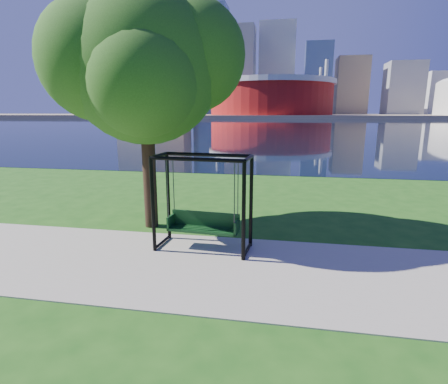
# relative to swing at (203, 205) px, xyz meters

# --- Properties ---
(ground) EXTENTS (900.00, 900.00, 0.00)m
(ground) POSITION_rel_swing_xyz_m (0.58, -0.63, -1.20)
(ground) COLOR #1E5114
(ground) RESTS_ON ground
(path) EXTENTS (120.00, 4.00, 0.03)m
(path) POSITION_rel_swing_xyz_m (0.58, -1.13, -1.19)
(path) COLOR #9E937F
(path) RESTS_ON ground
(river) EXTENTS (900.00, 180.00, 0.02)m
(river) POSITION_rel_swing_xyz_m (0.58, 101.37, -1.19)
(river) COLOR black
(river) RESTS_ON ground
(far_bank) EXTENTS (900.00, 228.00, 2.00)m
(far_bank) POSITION_rel_swing_xyz_m (0.58, 305.37, -0.20)
(far_bank) COLOR #937F60
(far_bank) RESTS_ON ground
(stadium) EXTENTS (83.00, 83.00, 32.00)m
(stadium) POSITION_rel_swing_xyz_m (-9.42, 234.37, 13.02)
(stadium) COLOR maroon
(stadium) RESTS_ON far_bank
(skyline) EXTENTS (392.00, 66.00, 96.50)m
(skyline) POSITION_rel_swing_xyz_m (-3.69, 318.76, 34.69)
(skyline) COLOR gray
(skyline) RESTS_ON far_bank
(swing) EXTENTS (2.51, 1.24, 2.49)m
(swing) POSITION_rel_swing_xyz_m (0.00, 0.00, 0.00)
(swing) COLOR black
(swing) RESTS_ON ground
(park_tree) EXTENTS (5.71, 5.16, 7.10)m
(park_tree) POSITION_rel_swing_xyz_m (-2.12, 1.62, 3.72)
(park_tree) COLOR black
(park_tree) RESTS_ON ground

